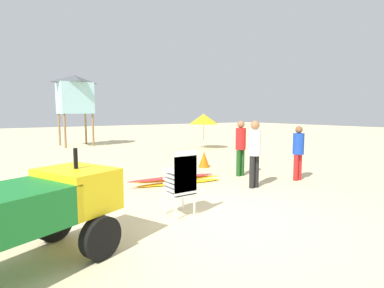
{
  "coord_description": "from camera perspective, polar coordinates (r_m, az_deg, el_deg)",
  "views": [
    {
      "loc": [
        -3.62,
        -4.2,
        2.02
      ],
      "look_at": [
        1.08,
        2.7,
        1.14
      ],
      "focal_mm": 28.38,
      "sensor_mm": 36.0,
      "label": 1
    }
  ],
  "objects": [
    {
      "name": "lifeguard_near_right",
      "position": [
        9.48,
        19.34,
        -0.97
      ],
      "size": [
        0.32,
        0.32,
        1.61
      ],
      "color": "red",
      "rests_on": "ground"
    },
    {
      "name": "utility_cart",
      "position": [
        4.43,
        -29.35,
        -10.97
      ],
      "size": [
        2.81,
        2.11,
        1.5
      ],
      "color": "#197A2D",
      "rests_on": "ground"
    },
    {
      "name": "ground",
      "position": [
        5.9,
        6.3,
        -14.04
      ],
      "size": [
        80.0,
        80.0,
        0.0
      ],
      "primitive_type": "plane",
      "color": "beige"
    },
    {
      "name": "beach_umbrella_left",
      "position": [
        16.79,
        2.21,
        4.71
      ],
      "size": [
        1.61,
        1.61,
        1.92
      ],
      "color": "beige",
      "rests_on": "ground"
    },
    {
      "name": "surfboard_pile",
      "position": [
        8.6,
        -2.78,
        -6.76
      ],
      "size": [
        2.81,
        0.88,
        0.24
      ],
      "color": "yellow",
      "rests_on": "ground"
    },
    {
      "name": "lifeguard_tower",
      "position": [
        19.4,
        -21.19,
        8.69
      ],
      "size": [
        1.98,
        1.98,
        4.18
      ],
      "color": "olive",
      "rests_on": "ground"
    },
    {
      "name": "lifeguard_near_center",
      "position": [
        8.21,
        11.68,
        -0.94
      ],
      "size": [
        0.32,
        0.32,
        1.8
      ],
      "color": "black",
      "rests_on": "ground"
    },
    {
      "name": "traffic_cone_far",
      "position": [
        11.16,
        2.28,
        -2.9
      ],
      "size": [
        0.41,
        0.41,
        0.59
      ],
      "primitive_type": "cone",
      "color": "orange",
      "rests_on": "ground"
    },
    {
      "name": "stacked_plastic_chairs",
      "position": [
        5.88,
        -1.85,
        -6.51
      ],
      "size": [
        0.48,
        0.48,
        1.29
      ],
      "color": "white",
      "rests_on": "ground"
    },
    {
      "name": "traffic_cone_near",
      "position": [
        9.31,
        -17.1,
        -5.2
      ],
      "size": [
        0.35,
        0.35,
        0.51
      ],
      "primitive_type": "cone",
      "color": "orange",
      "rests_on": "ground"
    },
    {
      "name": "lifeguard_near_left",
      "position": [
        9.68,
        9.13,
        -0.04
      ],
      "size": [
        0.32,
        0.32,
        1.75
      ],
      "color": "#194C19",
      "rests_on": "ground"
    }
  ]
}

